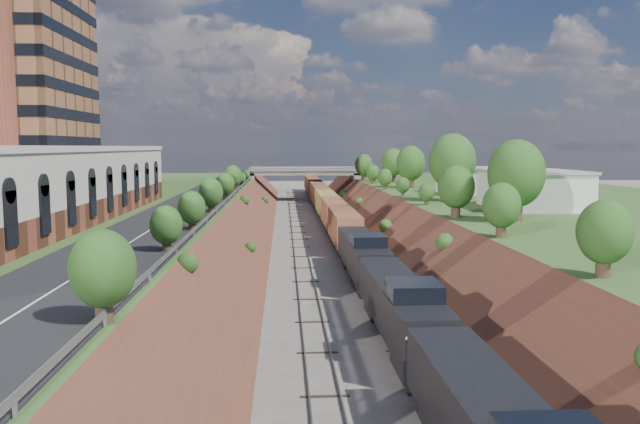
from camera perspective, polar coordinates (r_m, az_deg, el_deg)
platform_left at (r=82.13m, az=-23.63°, el=-1.10°), size 44.00×180.00×5.00m
platform_right at (r=85.67m, az=22.63°, el=-0.78°), size 44.00×180.00×5.00m
embankment_left at (r=77.65m, az=-8.12°, el=-2.90°), size 10.00×180.00×10.00m
embankment_right at (r=78.91m, az=8.03°, el=-2.75°), size 10.00×180.00×10.00m
rail_left_track at (r=77.38m, az=-1.91°, el=-2.80°), size 1.58×180.00×0.18m
rail_right_track at (r=77.69m, az=1.93°, el=-2.77°), size 1.58×180.00×0.18m
road at (r=77.54m, az=-11.49°, el=0.79°), size 8.00×180.00×0.10m
guardrail at (r=76.83m, az=-8.49°, el=1.17°), size 0.10×171.00×0.70m
commercial_building at (r=59.40m, az=-26.67°, el=2.06°), size 14.30×62.30×7.00m
overpass at (r=138.70m, az=-1.49°, el=3.10°), size 24.50×8.30×7.40m
white_building_near at (r=74.12m, az=18.86°, el=1.87°), size 9.00×12.00×4.00m
white_building_far at (r=94.68m, az=13.56°, el=2.73°), size 8.00×10.00×3.60m
tree_right_large at (r=60.46m, az=17.51°, el=3.31°), size 5.25×5.25×7.61m
tree_left_crest at (r=37.49m, az=-14.55°, el=-1.69°), size 2.45×2.45×3.55m
freight_train at (r=95.63m, az=0.92°, el=0.35°), size 2.88×162.79×4.55m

